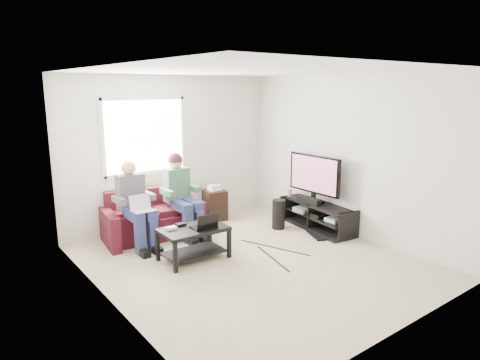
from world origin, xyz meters
The scene contains 26 objects.
floor centered at (0.00, 0.00, 0.00)m, with size 4.50×4.50×0.00m, color #C0B796.
ceiling centered at (0.00, 0.00, 2.60)m, with size 4.50×4.50×0.00m, color white.
wall_back centered at (0.00, 2.25, 1.30)m, with size 4.50×4.50×0.00m, color silver.
wall_front centered at (0.00, -2.25, 1.30)m, with size 4.50×4.50×0.00m, color silver.
wall_left centered at (-2.00, 0.00, 1.30)m, with size 4.50×4.50×0.00m, color silver.
wall_right centered at (2.00, 0.00, 1.30)m, with size 4.50×4.50×0.00m, color silver.
window centered at (-0.50, 2.23, 1.60)m, with size 1.48×0.04×1.28m.
sofa centered at (-0.62, 1.81, 0.29)m, with size 1.72×0.92×0.76m.
person_left centered at (-1.02, 1.55, 0.71)m, with size 0.40×0.70×1.31m.
person_right centered at (-0.22, 1.57, 0.77)m, with size 0.40×0.71×1.35m.
laptop_silver centered at (-1.02, 1.29, 0.68)m, with size 0.32×0.22×0.24m, color silver, non-canonical shape.
coffee_table centered at (-0.60, 0.57, 0.34)m, with size 0.94×0.59×0.46m.
laptop_black centered at (-0.48, 0.49, 0.58)m, with size 0.34×0.24×0.24m, color black, non-canonical shape.
controller_a centered at (-0.88, 0.69, 0.48)m, with size 0.14×0.09×0.04m, color silver.
controller_b centered at (-0.70, 0.75, 0.48)m, with size 0.14×0.09×0.04m, color black.
controller_c centered at (-0.30, 0.72, 0.48)m, with size 0.14×0.09×0.04m, color gray.
tv_stand centered at (1.77, 0.42, 0.21)m, with size 0.61×1.46×0.47m.
tv centered at (1.77, 0.52, 0.93)m, with size 0.12×1.10×0.81m.
soundbar centered at (1.65, 0.52, 0.52)m, with size 0.12×0.50×0.10m, color black.
drink_cup centered at (1.72, 1.05, 0.53)m, with size 0.08×0.08×0.12m, color #9F7444.
console_white centered at (1.77, 0.02, 0.28)m, with size 0.30×0.22×0.06m, color silver.
console_grey centered at (1.77, 0.72, 0.29)m, with size 0.34×0.26×0.08m, color gray.
console_black centered at (1.77, 0.37, 0.28)m, with size 0.38×0.30×0.07m, color black.
subwoofer centered at (1.27, 0.85, 0.25)m, with size 0.22×0.22×0.51m, color black.
keyboard_floor centered at (1.50, 0.18, 0.01)m, with size 0.17×0.50×0.03m, color black.
end_table centered at (0.69, 1.95, 0.29)m, with size 0.37×0.37×0.65m.
Camera 1 is at (-3.53, -4.37, 2.39)m, focal length 32.00 mm.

